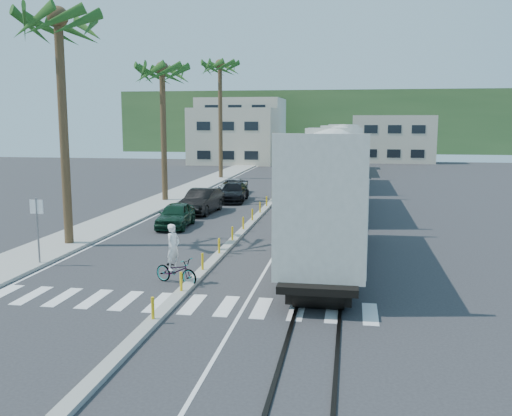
{
  "coord_description": "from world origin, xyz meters",
  "views": [
    {
      "loc": [
        5.97,
        -20.22,
        6.26
      ],
      "look_at": [
        1.4,
        7.05,
        2.0
      ],
      "focal_mm": 40.0,
      "sensor_mm": 36.0,
      "label": 1
    }
  ],
  "objects_px": {
    "street_sign": "(37,221)",
    "car_lead": "(176,215)",
    "car_second": "(202,201)",
    "cyclist": "(176,265)"
  },
  "relations": [
    {
      "from": "car_lead",
      "to": "car_second",
      "type": "relative_size",
      "value": 0.85
    },
    {
      "from": "street_sign",
      "to": "car_lead",
      "type": "relative_size",
      "value": 0.69
    },
    {
      "from": "car_second",
      "to": "cyclist",
      "type": "xyz_separation_m",
      "value": [
        3.37,
        -16.63,
        -0.09
      ]
    },
    {
      "from": "car_lead",
      "to": "cyclist",
      "type": "height_order",
      "value": "cyclist"
    },
    {
      "from": "car_second",
      "to": "cyclist",
      "type": "relative_size",
      "value": 2.1
    },
    {
      "from": "car_lead",
      "to": "car_second",
      "type": "distance_m",
      "value": 5.28
    },
    {
      "from": "street_sign",
      "to": "car_second",
      "type": "xyz_separation_m",
      "value": [
        3.3,
        14.98,
        -1.15
      ]
    },
    {
      "from": "street_sign",
      "to": "car_lead",
      "type": "bearing_deg",
      "value": 72.27
    },
    {
      "from": "car_lead",
      "to": "cyclist",
      "type": "relative_size",
      "value": 1.78
    },
    {
      "from": "street_sign",
      "to": "car_second",
      "type": "height_order",
      "value": "street_sign"
    }
  ]
}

